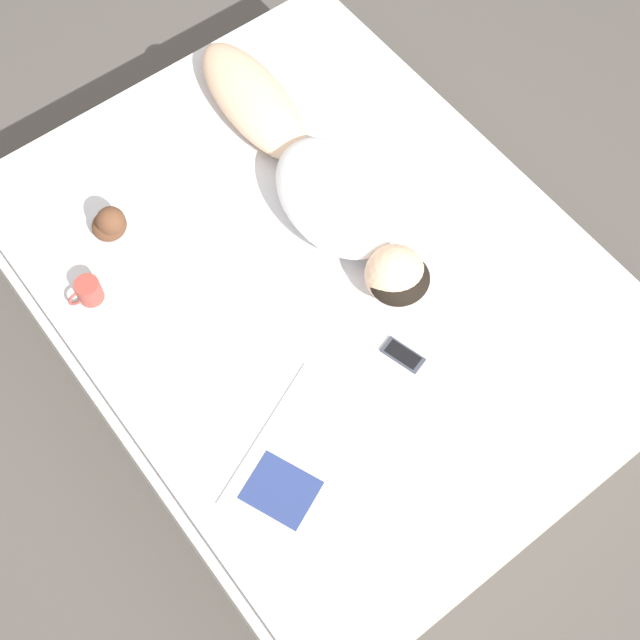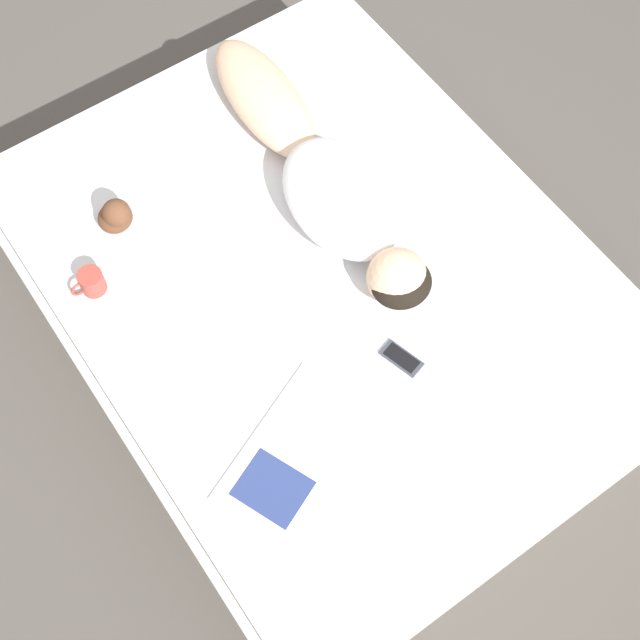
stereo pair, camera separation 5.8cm
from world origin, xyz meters
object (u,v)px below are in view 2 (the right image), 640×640
at_px(cell_phone, 401,358).
at_px(coffee_mug, 91,282).
at_px(person, 326,179).
at_px(open_magazine, 296,455).

bearing_deg(cell_phone, coffee_mug, -65.04).
bearing_deg(cell_phone, person, -119.90).
distance_m(person, open_magazine, 0.96).
bearing_deg(coffee_mug, cell_phone, 130.76).
relative_size(person, open_magazine, 2.25).
relative_size(person, cell_phone, 8.91).
xyz_separation_m(person, coffee_mug, (0.84, -0.13, -0.05)).
height_order(open_magazine, cell_phone, same).
xyz_separation_m(open_magazine, cell_phone, (-0.46, -0.07, 0.00)).
height_order(person, open_magazine, person).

